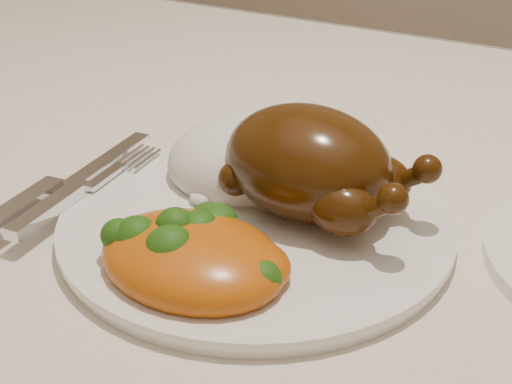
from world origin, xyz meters
The scene contains 7 objects.
dining_table centered at (0.00, 0.00, 0.67)m, with size 1.60×0.90×0.76m.
tablecloth centered at (0.00, 0.00, 0.74)m, with size 1.73×1.03×0.18m.
dinner_plate centered at (-0.02, -0.05, 0.77)m, with size 0.28×0.28×0.01m, color white.
roast_chicken centered at (0.01, -0.03, 0.82)m, with size 0.16×0.11×0.08m.
rice_mound centered at (-0.06, 0.00, 0.79)m, with size 0.17×0.16×0.07m.
mac_and_cheese centered at (-0.02, -0.13, 0.79)m, with size 0.13×0.11×0.05m.
cutlery centered at (-0.16, -0.10, 0.79)m, with size 0.05×0.19×0.01m.
Camera 1 is at (0.21, -0.44, 1.04)m, focal length 50.00 mm.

